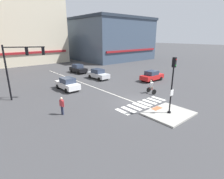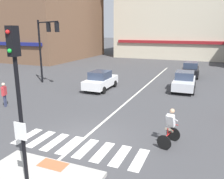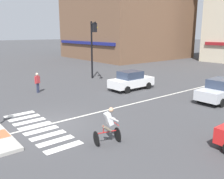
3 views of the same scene
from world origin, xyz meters
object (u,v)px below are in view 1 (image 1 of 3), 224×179
(car_white_westbound_far, at_px, (67,84))
(car_black_eastbound_distant, at_px, (78,69))
(pedestrian_at_curb_left, at_px, (62,104))
(traffic_light_mast, at_px, (19,62))
(car_silver_eastbound_far, at_px, (98,74))
(cyclist, at_px, (151,87))
(signal_pole, at_px, (172,81))
(car_red_cross_right, at_px, (152,76))

(car_white_westbound_far, bearing_deg, car_black_eastbound_distant, 53.11)
(pedestrian_at_curb_left, bearing_deg, car_white_westbound_far, 59.88)
(traffic_light_mast, height_order, car_black_eastbound_distant, traffic_light_mast)
(traffic_light_mast, distance_m, car_silver_eastbound_far, 13.00)
(traffic_light_mast, relative_size, car_black_eastbound_distant, 1.46)
(traffic_light_mast, relative_size, car_silver_eastbound_far, 1.45)
(cyclist, bearing_deg, car_white_westbound_far, 131.55)
(car_silver_eastbound_far, xyz_separation_m, pedestrian_at_curb_left, (-10.77, -9.27, 0.17))
(signal_pole, distance_m, pedestrian_at_curb_left, 9.99)
(car_red_cross_right, bearing_deg, car_silver_eastbound_far, 130.72)
(cyclist, height_order, pedestrian_at_curb_left, cyclist)
(traffic_light_mast, distance_m, car_black_eastbound_distant, 15.75)
(traffic_light_mast, xyz_separation_m, car_black_eastbound_distant, (12.28, 9.28, -3.36))
(traffic_light_mast, height_order, car_red_cross_right, traffic_light_mast)
(car_red_cross_right, relative_size, pedestrian_at_curb_left, 2.46)
(cyclist, bearing_deg, car_black_eastbound_distant, 91.44)
(pedestrian_at_curb_left, bearing_deg, traffic_light_mast, 102.82)
(car_black_eastbound_distant, height_order, car_red_cross_right, same)
(car_white_westbound_far, distance_m, car_red_cross_right, 13.20)
(car_black_eastbound_distant, bearing_deg, car_white_westbound_far, -126.89)
(signal_pole, bearing_deg, cyclist, 52.96)
(traffic_light_mast, height_order, pedestrian_at_curb_left, traffic_light_mast)
(car_red_cross_right, bearing_deg, traffic_light_mast, 167.48)
(signal_pole, relative_size, cyclist, 3.00)
(traffic_light_mast, xyz_separation_m, cyclist, (12.71, -7.94, -3.30))
(car_white_westbound_far, xyz_separation_m, cyclist, (7.23, -8.16, 0.06))
(car_black_eastbound_distant, distance_m, pedestrian_at_curb_left, 19.21)
(signal_pole, distance_m, car_silver_eastbound_far, 16.06)
(car_silver_eastbound_far, bearing_deg, signal_pole, -102.01)
(car_red_cross_right, height_order, pedestrian_at_curb_left, pedestrian_at_curb_left)
(car_silver_eastbound_far, relative_size, car_white_westbound_far, 1.01)
(traffic_light_mast, distance_m, car_red_cross_right, 18.73)
(signal_pole, bearing_deg, traffic_light_mast, 124.82)
(signal_pole, xyz_separation_m, traffic_light_mast, (-8.97, 12.90, 1.00))
(car_silver_eastbound_far, xyz_separation_m, cyclist, (0.43, -10.58, 0.06))
(car_silver_eastbound_far, bearing_deg, car_white_westbound_far, -160.39)
(car_white_westbound_far, relative_size, cyclist, 2.45)
(signal_pole, height_order, cyclist, signal_pole)
(car_silver_eastbound_far, bearing_deg, cyclist, -87.65)
(car_white_westbound_far, bearing_deg, car_silver_eastbound_far, 19.61)
(signal_pole, height_order, car_black_eastbound_distant, signal_pole)
(car_black_eastbound_distant, xyz_separation_m, cyclist, (0.43, -17.22, 0.06))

